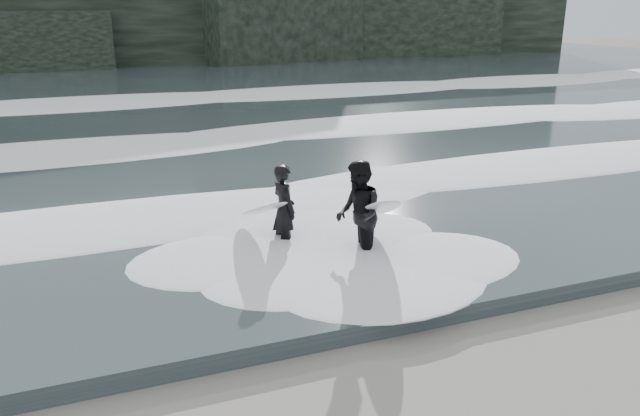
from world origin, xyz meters
The scene contains 6 objects.
sea centered at (0.00, 29.00, 0.15)m, with size 90.00×52.00×0.30m, color #2F393E.
foam_near centered at (0.00, 9.00, 0.40)m, with size 60.00×3.20×0.20m, color white.
foam_mid centered at (0.00, 16.00, 0.42)m, with size 60.00×4.00×0.24m, color white.
foam_far centered at (0.00, 25.00, 0.45)m, with size 60.00×4.80×0.30m, color white.
surfer_left centered at (-2.24, 6.62, 0.87)m, with size 1.05×1.96×1.73m.
surfer_right centered at (-1.09, 5.52, 0.99)m, with size 1.51×2.26×1.96m.
Camera 1 is at (-5.51, -3.96, 4.56)m, focal length 35.00 mm.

